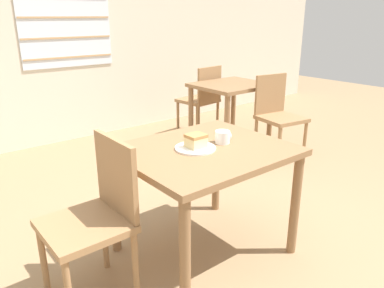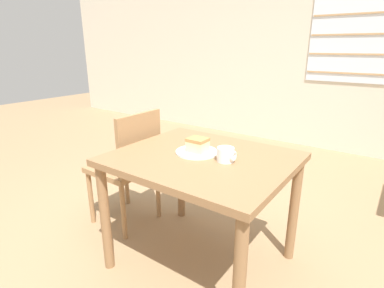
% 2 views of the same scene
% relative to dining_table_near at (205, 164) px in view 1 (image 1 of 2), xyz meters
% --- Properties ---
extents(ground_plane, '(14.00, 14.00, 0.00)m').
position_rel_dining_table_near_xyz_m(ground_plane, '(-0.03, -0.13, -0.64)').
color(ground_plane, '#997A56').
extents(wall_back, '(10.00, 0.10, 2.80)m').
position_rel_dining_table_near_xyz_m(wall_back, '(-0.02, 2.90, 0.77)').
color(wall_back, beige).
rests_on(wall_back, ground_plane).
extents(dining_table_near, '(1.01, 0.86, 0.74)m').
position_rel_dining_table_near_xyz_m(dining_table_near, '(0.00, 0.00, 0.00)').
color(dining_table_near, olive).
rests_on(dining_table_near, ground_plane).
extents(dining_table_far, '(0.81, 0.71, 0.76)m').
position_rel_dining_table_near_xyz_m(dining_table_far, '(1.63, 1.42, -0.01)').
color(dining_table_far, olive).
rests_on(dining_table_far, ground_plane).
extents(chair_near_window, '(0.43, 0.43, 0.91)m').
position_rel_dining_table_near_xyz_m(chair_near_window, '(-0.71, 0.07, -0.13)').
color(chair_near_window, '#9E754C').
rests_on(chair_near_window, ground_plane).
extents(chair_far_corner, '(0.49, 0.49, 0.91)m').
position_rel_dining_table_near_xyz_m(chair_far_corner, '(1.78, 0.86, -0.13)').
color(chair_far_corner, '#9E754C').
rests_on(chair_far_corner, ground_plane).
extents(chair_far_opposite, '(0.48, 0.48, 0.91)m').
position_rel_dining_table_near_xyz_m(chair_far_opposite, '(1.66, 1.98, -0.13)').
color(chair_far_opposite, '#9E754C').
rests_on(chair_far_opposite, ground_plane).
extents(plate, '(0.25, 0.25, 0.01)m').
position_rel_dining_table_near_xyz_m(plate, '(-0.06, 0.02, 0.11)').
color(plate, white).
rests_on(plate, dining_table_near).
extents(cake_slice, '(0.11, 0.10, 0.08)m').
position_rel_dining_table_near_xyz_m(cake_slice, '(-0.05, 0.02, 0.16)').
color(cake_slice, beige).
rests_on(cake_slice, plate).
extents(coffee_mug, '(0.10, 0.09, 0.08)m').
position_rel_dining_table_near_xyz_m(coffee_mug, '(0.16, 0.00, 0.14)').
color(coffee_mug, white).
rests_on(coffee_mug, dining_table_near).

